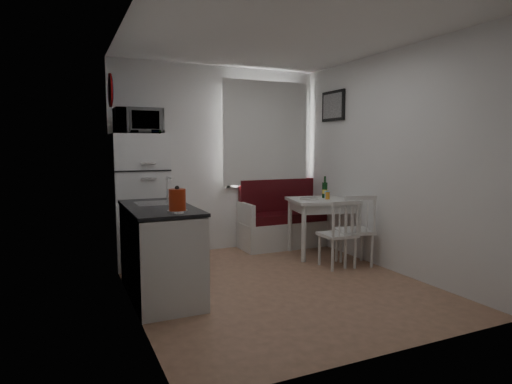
% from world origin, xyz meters
% --- Properties ---
extents(floor, '(3.00, 3.50, 0.02)m').
position_xyz_m(floor, '(0.00, 0.00, 0.00)').
color(floor, '#8E664B').
rests_on(floor, ground).
extents(ceiling, '(3.00, 3.50, 0.02)m').
position_xyz_m(ceiling, '(0.00, 0.00, 2.60)').
color(ceiling, white).
rests_on(ceiling, wall_back).
extents(wall_back, '(3.00, 0.02, 2.60)m').
position_xyz_m(wall_back, '(0.00, 1.75, 1.30)').
color(wall_back, white).
rests_on(wall_back, floor).
extents(wall_front, '(3.00, 0.02, 2.60)m').
position_xyz_m(wall_front, '(0.00, -1.75, 1.30)').
color(wall_front, white).
rests_on(wall_front, floor).
extents(wall_left, '(0.02, 3.50, 2.60)m').
position_xyz_m(wall_left, '(-1.50, 0.00, 1.30)').
color(wall_left, white).
rests_on(wall_left, floor).
extents(wall_right, '(0.02, 3.50, 2.60)m').
position_xyz_m(wall_right, '(1.50, 0.00, 1.30)').
color(wall_right, white).
rests_on(wall_right, floor).
extents(window, '(1.22, 0.06, 1.47)m').
position_xyz_m(window, '(0.70, 1.72, 1.62)').
color(window, silver).
rests_on(window, wall_back).
extents(curtain, '(1.35, 0.02, 1.50)m').
position_xyz_m(curtain, '(0.70, 1.65, 1.68)').
color(curtain, white).
rests_on(curtain, wall_back).
extents(kitchen_counter, '(0.62, 1.32, 1.16)m').
position_xyz_m(kitchen_counter, '(-1.20, 0.16, 0.46)').
color(kitchen_counter, silver).
rests_on(kitchen_counter, floor).
extents(wall_sign, '(0.03, 0.40, 0.40)m').
position_xyz_m(wall_sign, '(-1.47, 1.45, 2.15)').
color(wall_sign, '#194298').
rests_on(wall_sign, wall_left).
extents(picture_frame, '(0.04, 0.52, 0.42)m').
position_xyz_m(picture_frame, '(1.48, 1.10, 2.05)').
color(picture_frame, black).
rests_on(picture_frame, wall_right).
extents(bench, '(1.39, 0.53, 0.99)m').
position_xyz_m(bench, '(0.95, 1.51, 0.33)').
color(bench, silver).
rests_on(bench, floor).
extents(dining_table, '(1.16, 0.92, 0.77)m').
position_xyz_m(dining_table, '(1.25, 0.83, 0.69)').
color(dining_table, silver).
rests_on(dining_table, floor).
extents(chair_left, '(0.41, 0.39, 0.45)m').
position_xyz_m(chair_left, '(1.00, 0.18, 0.52)').
color(chair_left, silver).
rests_on(chair_left, floor).
extents(chair_right, '(0.51, 0.50, 0.48)m').
position_xyz_m(chair_right, '(1.25, 0.17, 0.55)').
color(chair_right, silver).
rests_on(chair_right, floor).
extents(fridge, '(0.65, 0.65, 1.63)m').
position_xyz_m(fridge, '(-1.18, 1.40, 0.82)').
color(fridge, white).
rests_on(fridge, floor).
extents(microwave, '(0.56, 0.38, 0.31)m').
position_xyz_m(microwave, '(-1.18, 1.35, 1.79)').
color(microwave, white).
rests_on(microwave, fridge).
extents(kettle, '(0.18, 0.18, 0.23)m').
position_xyz_m(kettle, '(-1.15, -0.38, 1.02)').
color(kettle, '#A5280D').
rests_on(kettle, kitchen_counter).
extents(wine_bottle, '(0.08, 0.08, 0.30)m').
position_xyz_m(wine_bottle, '(1.25, 0.93, 0.92)').
color(wine_bottle, '#133C18').
rests_on(wine_bottle, dining_table).
extents(drinking_glass_orange, '(0.06, 0.06, 0.10)m').
position_xyz_m(drinking_glass_orange, '(1.20, 0.78, 0.82)').
color(drinking_glass_orange, orange).
rests_on(drinking_glass_orange, dining_table).
extents(drinking_glass_blue, '(0.06, 0.06, 0.10)m').
position_xyz_m(drinking_glass_blue, '(1.25, 0.88, 0.82)').
color(drinking_glass_blue, '#89CBE9').
rests_on(drinking_glass_blue, dining_table).
extents(plate, '(0.25, 0.25, 0.02)m').
position_xyz_m(plate, '(0.95, 0.85, 0.78)').
color(plate, white).
rests_on(plate, dining_table).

